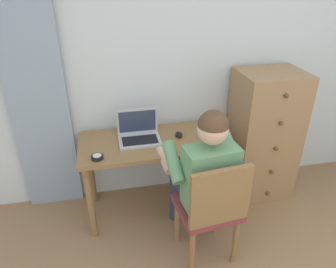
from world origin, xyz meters
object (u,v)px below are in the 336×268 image
at_px(desk, 154,152).
at_px(laptop, 139,134).
at_px(person_seated, 203,171).
at_px(computer_mouse, 179,135).
at_px(chair, 211,207).
at_px(desk_clock, 97,157).
at_px(dresser, 263,136).

bearing_deg(desk, laptop, 158.46).
bearing_deg(person_seated, computer_mouse, 96.67).
relative_size(chair, desk_clock, 9.81).
distance_m(desk, dresser, 1.03).
xyz_separation_m(desk, desk_clock, (-0.46, -0.19, 0.12)).
relative_size(computer_mouse, desk_clock, 1.11).
distance_m(person_seated, laptop, 0.65).
height_order(chair, person_seated, person_seated).
relative_size(person_seated, laptop, 3.53).
xyz_separation_m(desk, dresser, (1.03, 0.07, 0.00)).
height_order(laptop, computer_mouse, laptop).
height_order(dresser, chair, dresser).
relative_size(desk, computer_mouse, 12.19).
distance_m(laptop, desk_clock, 0.42).
bearing_deg(computer_mouse, laptop, -178.69).
distance_m(laptop, computer_mouse, 0.34).
distance_m(dresser, desk_clock, 1.52).
relative_size(person_seated, computer_mouse, 12.01).
relative_size(person_seated, desk_clock, 13.34).
height_order(desk, desk_clock, desk_clock).
xyz_separation_m(laptop, computer_mouse, (0.33, -0.02, -0.04)).
distance_m(desk, chair, 0.72).
distance_m(desk, person_seated, 0.55).
bearing_deg(person_seated, desk_clock, 159.59).
bearing_deg(dresser, person_seated, -144.71).
height_order(laptop, desk_clock, laptop).
relative_size(desk, desk_clock, 13.55).
xyz_separation_m(chair, desk_clock, (-0.75, 0.46, 0.23)).
distance_m(dresser, chair, 1.03).
bearing_deg(computer_mouse, dresser, 7.78).
distance_m(chair, person_seated, 0.26).
relative_size(chair, person_seated, 0.74).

